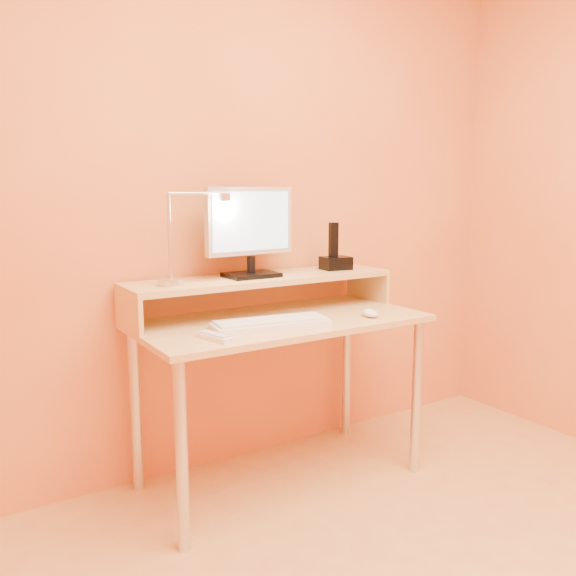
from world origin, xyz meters
TOP-DOWN VIEW (x-y plane):
  - wall_back at (0.00, 1.50)m, footprint 3.00×0.04m
  - desk_leg_fl at (-0.55, 0.93)m, footprint 0.04×0.04m
  - desk_leg_fr at (0.55, 0.93)m, footprint 0.04×0.04m
  - desk_leg_bl at (-0.55, 1.43)m, footprint 0.04×0.04m
  - desk_leg_br at (0.55, 1.43)m, footprint 0.04×0.04m
  - desk_lower at (0.00, 1.18)m, footprint 1.20×0.60m
  - shelf_riser_left at (-0.59, 1.33)m, footprint 0.02×0.30m
  - shelf_riser_right at (0.59, 1.33)m, footprint 0.02×0.30m
  - desk_shelf at (0.00, 1.33)m, footprint 1.20×0.30m
  - monitor_foot at (-0.05, 1.33)m, footprint 0.22×0.16m
  - monitor_neck at (-0.05, 1.33)m, footprint 0.04×0.04m
  - monitor_panel at (-0.05, 1.34)m, footprint 0.42×0.07m
  - monitor_back at (-0.05, 1.36)m, footprint 0.38×0.04m
  - monitor_screen at (-0.05, 1.32)m, footprint 0.38×0.04m
  - lamp_base at (-0.43, 1.30)m, footprint 0.10×0.10m
  - lamp_post at (-0.43, 1.30)m, footprint 0.01×0.01m
  - lamp_arm at (-0.31, 1.30)m, footprint 0.24×0.01m
  - lamp_head at (-0.19, 1.30)m, footprint 0.04×0.04m
  - lamp_bulb at (-0.19, 1.30)m, footprint 0.03×0.03m
  - phone_dock at (0.40, 1.33)m, footprint 0.14×0.11m
  - phone_handset at (0.38, 1.33)m, footprint 0.04×0.03m
  - phone_led at (0.44, 1.28)m, footprint 0.01×0.00m
  - keyboard at (-0.11, 1.07)m, footprint 0.48×0.21m
  - mouse at (0.33, 1.00)m, footprint 0.08×0.11m
  - remote_control at (-0.39, 1.00)m, footprint 0.08×0.17m

SIDE VIEW (x-z plane):
  - desk_leg_fl at x=-0.55m, z-range 0.00..0.69m
  - desk_leg_fr at x=0.55m, z-range 0.00..0.69m
  - desk_leg_bl at x=-0.55m, z-range 0.00..0.69m
  - desk_leg_br at x=0.55m, z-range 0.00..0.69m
  - desk_lower at x=0.00m, z-range 0.70..0.72m
  - remote_control at x=-0.39m, z-range 0.72..0.74m
  - keyboard at x=-0.11m, z-range 0.72..0.74m
  - mouse at x=0.33m, z-range 0.72..0.75m
  - shelf_riser_left at x=-0.59m, z-range 0.72..0.85m
  - shelf_riser_right at x=0.59m, z-range 0.72..0.85m
  - desk_shelf at x=0.00m, z-range 0.86..0.88m
  - monitor_foot at x=-0.05m, z-range 0.88..0.90m
  - lamp_base at x=-0.43m, z-range 0.88..0.90m
  - phone_dock at x=0.40m, z-range 0.88..0.94m
  - phone_led at x=0.44m, z-range 0.89..0.93m
  - monitor_neck at x=-0.05m, z-range 0.90..0.97m
  - phone_handset at x=0.38m, z-range 0.94..1.10m
  - lamp_post at x=-0.43m, z-range 0.91..1.24m
  - monitor_panel at x=-0.05m, z-range 0.98..1.26m
  - monitor_back at x=-0.05m, z-range 1.00..1.24m
  - monitor_screen at x=-0.05m, z-range 0.99..1.24m
  - lamp_bulb at x=-0.19m, z-range 1.20..1.21m
  - lamp_head at x=-0.19m, z-range 1.21..1.24m
  - lamp_arm at x=-0.31m, z-range 1.23..1.24m
  - wall_back at x=0.00m, z-range 0.00..2.50m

